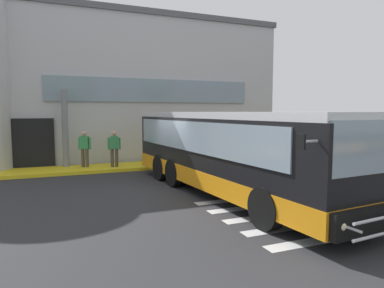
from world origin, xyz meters
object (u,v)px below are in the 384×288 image
Objects in this scene: bus_main_foreground at (230,154)px; passenger_near_column at (85,147)px; passenger_by_doorway at (114,147)px; safety_bollard_yellow at (174,160)px; entry_support_column at (65,128)px.

bus_main_foreground is 7.73m from passenger_near_column.
passenger_by_doorway is (-2.74, 6.12, -0.25)m from bus_main_foreground.
bus_main_foreground is at bearing -88.85° from safety_bollard_yellow.
passenger_near_column is 1.36m from passenger_by_doorway.
passenger_by_doorway is (2.07, -0.96, -0.86)m from entry_support_column.
safety_bollard_yellow is at bearing -18.64° from passenger_near_column.
safety_bollard_yellow is (3.91, -1.32, -0.63)m from passenger_near_column.
passenger_by_doorway is (1.27, -0.48, 0.00)m from passenger_near_column.
safety_bollard_yellow is at bearing 91.15° from bus_main_foreground.
bus_main_foreground is at bearing -65.85° from passenger_by_doorway.
passenger_near_column is (0.80, -0.48, -0.86)m from entry_support_column.
passenger_by_doorway is at bearing 162.38° from safety_bollard_yellow.
bus_main_foreground is 6.47× the size of passenger_near_column.
safety_bollard_yellow is (4.71, -1.80, -1.49)m from entry_support_column.
entry_support_column reaches higher than safety_bollard_yellow.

